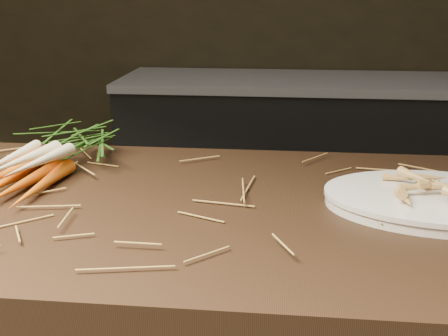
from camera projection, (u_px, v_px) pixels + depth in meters
The scene contains 5 objects.
back_counter at pixel (300, 159), 2.91m from camera, with size 1.82×0.62×0.84m.
straw_bedding at pixel (167, 196), 1.01m from camera, with size 1.40×0.60×0.02m, color olive, non-canonical shape.
root_veg_bunch at pixel (58, 152), 1.17m from camera, with size 0.19×0.45×0.08m.
serving_platter at pixel (441, 203), 0.97m from camera, with size 0.40×0.27×0.02m, color white, non-canonical shape.
roasted_veg_heap at pixel (444, 185), 0.96m from camera, with size 0.19×0.14×0.04m, color #A0753F, non-canonical shape.
Camera 1 is at (0.20, -0.63, 1.27)m, focal length 45.00 mm.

